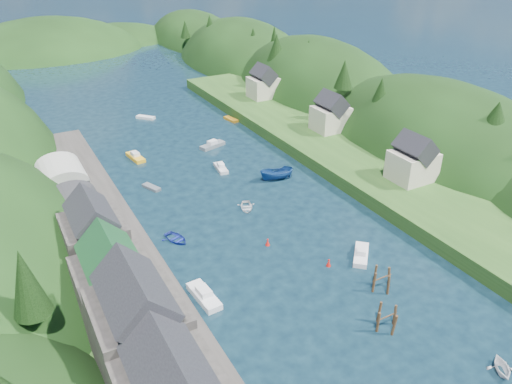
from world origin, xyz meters
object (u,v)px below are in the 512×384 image
piling_cluster_far (381,281)px  channel_buoy_far (268,242)px  channel_buoy_near (329,263)px  piling_cluster_near (386,320)px

piling_cluster_far → channel_buoy_far: 17.28m
channel_buoy_near → channel_buoy_far: same height
piling_cluster_near → piling_cluster_far: (4.31, 5.71, 0.01)m
piling_cluster_far → channel_buoy_near: bearing=112.4°
channel_buoy_near → channel_buoy_far: (-4.75, 8.33, 0.00)m
piling_cluster_near → channel_buoy_near: piling_cluster_near is taller
channel_buoy_near → piling_cluster_far: bearing=-67.6°
piling_cluster_far → piling_cluster_near: bearing=-127.0°
piling_cluster_near → channel_buoy_far: size_ratio=3.15×
channel_buoy_near → channel_buoy_far: 9.59m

